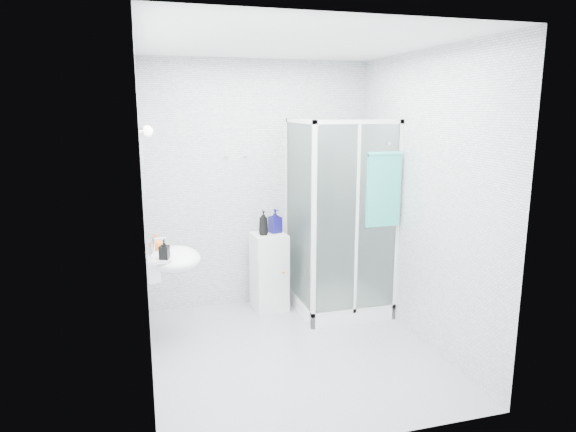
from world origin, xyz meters
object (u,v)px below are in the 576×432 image
object	(u,v)px
shower_enclosure	(334,271)
wall_basin	(172,260)
hand_towel	(383,188)
soap_dispenser_orange	(156,242)
shampoo_bottle_b	(275,221)
storage_cabinet	(269,272)
soap_dispenser_black	(164,249)
shampoo_bottle_a	(263,223)

from	to	relation	value
shower_enclosure	wall_basin	bearing A→B (deg)	-169.19
hand_towel	soap_dispenser_orange	world-z (taller)	hand_towel
hand_towel	shampoo_bottle_b	size ratio (longest dim) A/B	2.85
storage_cabinet	soap_dispenser_black	distance (m)	1.44
shampoo_bottle_a	shampoo_bottle_b	bearing A→B (deg)	25.41
shower_enclosure	hand_towel	bearing A→B (deg)	-51.12
wall_basin	storage_cabinet	distance (m)	1.24
wall_basin	shampoo_bottle_b	size ratio (longest dim) A/B	2.23
wall_basin	soap_dispenser_black	distance (m)	0.25
shower_enclosure	soap_dispenser_orange	xyz separation A→B (m)	(-1.78, -0.22, 0.49)
shampoo_bottle_b	soap_dispenser_black	xyz separation A→B (m)	(-1.17, -0.82, -0.00)
shower_enclosure	soap_dispenser_black	size ratio (longest dim) A/B	11.87
soap_dispenser_orange	soap_dispenser_black	size ratio (longest dim) A/B	0.91
soap_dispenser_orange	soap_dispenser_black	world-z (taller)	soap_dispenser_black
soap_dispenser_orange	soap_dispenser_black	xyz separation A→B (m)	(0.06, -0.29, 0.01)
soap_dispenser_orange	hand_towel	bearing A→B (deg)	-5.04
shower_enclosure	shampoo_bottle_b	xyz separation A→B (m)	(-0.55, 0.32, 0.50)
shampoo_bottle_a	soap_dispenser_orange	distance (m)	1.18
shower_enclosure	soap_dispenser_orange	world-z (taller)	shower_enclosure
shower_enclosure	storage_cabinet	distance (m)	0.69
shower_enclosure	shampoo_bottle_a	bearing A→B (deg)	160.30
hand_towel	shampoo_bottle_a	size ratio (longest dim) A/B	2.81
shower_enclosure	soap_dispenser_orange	distance (m)	1.86
storage_cabinet	shampoo_bottle_b	size ratio (longest dim) A/B	3.28
wall_basin	hand_towel	world-z (taller)	hand_towel
wall_basin	shampoo_bottle_a	world-z (taller)	shampoo_bottle_a
shower_enclosure	soap_dispenser_black	distance (m)	1.86
storage_cabinet	soap_dispenser_black	xyz separation A→B (m)	(-1.09, -0.78, 0.54)
wall_basin	shampoo_bottle_a	size ratio (longest dim) A/B	2.20
soap_dispenser_black	shampoo_bottle_b	bearing A→B (deg)	35.05
wall_basin	soap_dispenser_orange	world-z (taller)	soap_dispenser_orange
hand_towel	soap_dispenser_black	distance (m)	2.09
shampoo_bottle_b	soap_dispenser_black	size ratio (longest dim) A/B	1.49
shower_enclosure	shampoo_bottle_a	size ratio (longest dim) A/B	7.87
storage_cabinet	shampoo_bottle_a	xyz separation A→B (m)	(-0.06, -0.02, 0.54)
shower_enclosure	wall_basin	size ratio (longest dim) A/B	3.57
shampoo_bottle_a	shampoo_bottle_b	size ratio (longest dim) A/B	1.01
wall_basin	shampoo_bottle_a	bearing A→B (deg)	30.35
wall_basin	shampoo_bottle_b	bearing A→B (deg)	29.74
storage_cabinet	shampoo_bottle_b	bearing A→B (deg)	24.32
soap_dispenser_black	shower_enclosure	bearing A→B (deg)	16.39
wall_basin	soap_dispenser_orange	size ratio (longest dim) A/B	3.64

